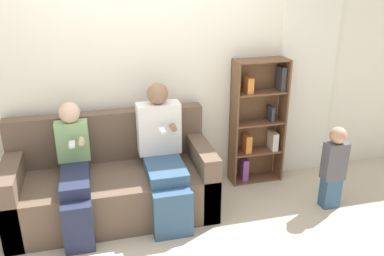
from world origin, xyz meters
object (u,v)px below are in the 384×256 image
at_px(couch, 113,185).
at_px(bookshelf, 257,122).
at_px(adult_seated, 163,152).
at_px(child_seated, 74,171).
at_px(toddler_standing, 334,166).

xyz_separation_m(couch, bookshelf, (1.58, 0.31, 0.37)).
height_order(couch, adult_seated, adult_seated).
height_order(couch, child_seated, child_seated).
relative_size(couch, bookshelf, 1.38).
relative_size(child_seated, bookshelf, 0.82).
xyz_separation_m(adult_seated, bookshelf, (1.10, 0.41, 0.04)).
distance_m(couch, bookshelf, 1.65).
height_order(adult_seated, child_seated, adult_seated).
bearing_deg(couch, toddler_standing, -11.23).
xyz_separation_m(child_seated, bookshelf, (1.90, 0.44, 0.11)).
bearing_deg(adult_seated, toddler_standing, -11.07).
xyz_separation_m(couch, toddler_standing, (2.08, -0.41, 0.14)).
bearing_deg(bookshelf, couch, -168.81).
distance_m(couch, child_seated, 0.44).
relative_size(couch, adult_seated, 1.51).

